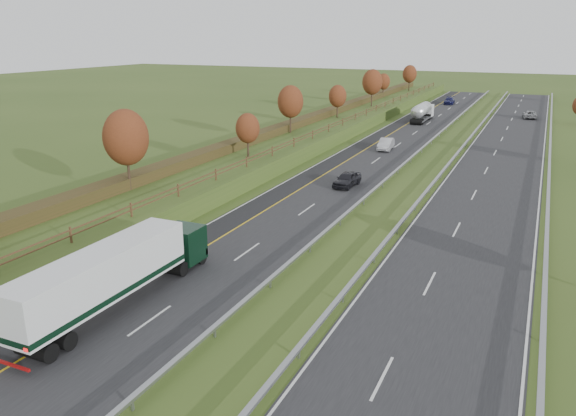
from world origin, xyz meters
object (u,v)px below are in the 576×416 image
at_px(box_lorry, 115,273).
at_px(car_silver_mid, 386,144).
at_px(car_small_far, 449,101).
at_px(road_tanker, 422,112).
at_px(car_dark_near, 347,179).
at_px(car_oncoming, 530,115).

xyz_separation_m(box_lorry, car_silver_mid, (2.09, 55.21, -1.46)).
bearing_deg(box_lorry, car_small_far, 89.32).
relative_size(box_lorry, car_small_far, 2.98).
relative_size(road_tanker, car_small_far, 2.05).
xyz_separation_m(car_dark_near, car_oncoming, (16.38, 65.01, -0.05)).
height_order(box_lorry, road_tanker, box_lorry).
bearing_deg(car_oncoming, road_tanker, 29.39).
height_order(car_dark_near, car_silver_mid, car_silver_mid).
bearing_deg(car_silver_mid, box_lorry, -96.57).
xyz_separation_m(car_dark_near, car_silver_mid, (-1.48, 21.92, 0.02)).
relative_size(box_lorry, car_oncoming, 3.00).
bearing_deg(car_dark_near, car_oncoming, 80.51).
distance_m(road_tanker, car_small_far, 30.66).
bearing_deg(box_lorry, road_tanker, 89.26).
height_order(box_lorry, car_silver_mid, box_lorry).
bearing_deg(car_dark_near, road_tanker, 97.35).
distance_m(road_tanker, car_dark_near, 52.40).
relative_size(car_small_far, car_oncoming, 1.01).
bearing_deg(car_small_far, car_dark_near, -92.00).
relative_size(car_silver_mid, car_oncoming, 0.93).
xyz_separation_m(road_tanker, car_dark_near, (2.47, -52.33, -1.02)).
distance_m(car_dark_near, car_small_far, 83.00).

